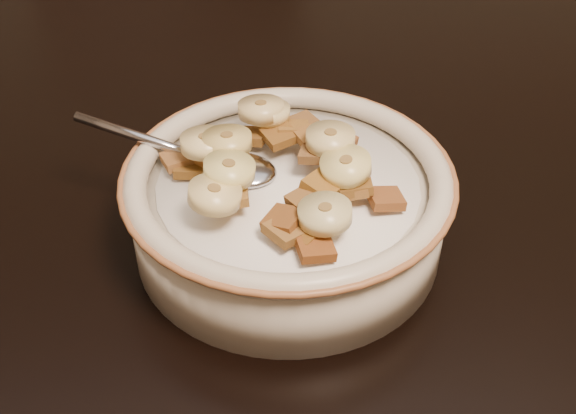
{
  "coord_description": "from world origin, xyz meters",
  "views": [
    {
      "loc": [
        0.05,
        -0.36,
        1.08
      ],
      "look_at": [
        0.07,
        0.0,
        0.78
      ],
      "focal_mm": 45.0,
      "sensor_mm": 36.0,
      "label": 1
    }
  ],
  "objects": [
    {
      "name": "table",
      "position": [
        0.0,
        0.0,
        0.73
      ],
      "size": [
        1.4,
        0.9,
        0.04
      ],
      "primitive_type": "cube",
      "rotation": [
        0.0,
        0.0,
        -0.0
      ],
      "color": "black",
      "rests_on": "floor"
    },
    {
      "name": "chair",
      "position": [
        -0.07,
        0.6,
        0.51
      ],
      "size": [
        0.55,
        0.55,
        1.02
      ],
      "primitive_type": "cube",
      "rotation": [
        0.0,
        0.0,
        0.26
      ],
      "color": "#362014",
      "rests_on": "floor"
    },
    {
      "name": "cereal_bowl",
      "position": [
        0.07,
        0.0,
        0.77
      ],
      "size": [
        0.2,
        0.2,
        0.05
      ],
      "primitive_type": "cylinder",
      "color": "beige",
      "rests_on": "table"
    },
    {
      "name": "milk",
      "position": [
        0.07,
        0.0,
        0.8
      ],
      "size": [
        0.17,
        0.17,
        0.0
      ],
      "primitive_type": "cylinder",
      "color": "white",
      "rests_on": "cereal_bowl"
    },
    {
      "name": "spoon",
      "position": [
        0.04,
        0.01,
        0.8
      ],
      "size": [
        0.06,
        0.05,
        0.01
      ],
      "primitive_type": "ellipsoid",
      "rotation": [
        0.0,
        0.0,
        4.35
      ],
      "color": "#A2A5B2",
      "rests_on": "cereal_bowl"
    },
    {
      "name": "cereal_square_0",
      "position": [
        0.0,
        0.02,
        0.81
      ],
      "size": [
        0.03,
        0.03,
        0.01
      ],
      "primitive_type": "cube",
      "rotation": [
        -0.12,
        -0.06,
        0.37
      ],
      "color": "brown",
      "rests_on": "milk"
    },
    {
      "name": "cereal_square_1",
      "position": [
        0.11,
        -0.02,
        0.81
      ],
      "size": [
        0.02,
        0.02,
        0.01
      ],
      "primitive_type": "cube",
      "rotation": [
        -0.21,
        0.09,
        1.48
      ],
      "color": "#935625",
      "rests_on": "milk"
    },
    {
      "name": "cereal_square_2",
      "position": [
        0.07,
        -0.06,
        0.81
      ],
      "size": [
        0.03,
        0.03,
        0.01
      ],
      "primitive_type": "cube",
      "rotation": [
        0.06,
        0.14,
        0.7
      ],
      "color": "brown",
      "rests_on": "milk"
    },
    {
      "name": "cereal_square_3",
      "position": [
        0.09,
        0.06,
        0.81
      ],
      "size": [
        0.03,
        0.03,
        0.01
      ],
      "primitive_type": "cube",
      "rotation": [
        0.02,
        -0.11,
        2.15
      ],
      "color": "brown",
      "rests_on": "milk"
    },
    {
      "name": "cereal_square_4",
      "position": [
        0.08,
        0.04,
        0.81
      ],
      "size": [
        0.02,
        0.02,
        0.01
      ],
      "primitive_type": "cube",
      "rotation": [
        0.2,
        -0.01,
        3.08
      ],
      "color": "brown",
      "rests_on": "milk"
    },
    {
      "name": "cereal_square_5",
      "position": [
        0.08,
        -0.06,
        0.81
      ],
      "size": [
        0.03,
        0.03,
        0.01
      ],
      "primitive_type": "cube",
      "rotation": [
        -0.06,
        0.06,
        2.44
      ],
      "color": "brown",
      "rests_on": "milk"
    },
    {
      "name": "cereal_square_6",
      "position": [
        0.03,
        0.01,
        0.81
      ],
      "size": [
        0.03,
        0.03,
        0.01
      ],
      "primitive_type": "cube",
      "rotation": [
        -0.09,
        -0.05,
        0.9
      ],
      "color": "brown",
      "rests_on": "milk"
    },
    {
      "name": "cereal_square_7",
      "position": [
        0.04,
        -0.03,
        0.81
      ],
      "size": [
        0.02,
        0.02,
        0.01
      ],
      "primitive_type": "cube",
      "rotation": [
        -0.15,
        0.04,
        1.61
      ],
      "color": "olive",
      "rests_on": "milk"
    },
    {
      "name": "cereal_square_8",
      "position": [
        0.11,
        -0.02,
        0.81
      ],
      "size": [
        0.02,
        0.02,
        0.01
      ],
      "primitive_type": "cube",
      "rotation": [
        0.1,
        0.13,
        3.13
      ],
      "color": "brown",
      "rests_on": "milk"
    },
    {
      "name": "cereal_square_9",
      "position": [
        0.07,
        0.03,
        0.81
      ],
      "size": [
        0.03,
        0.03,
        0.01
      ],
      "primitive_type": "cube",
      "rotation": [
        -0.09,
        -0.03,
        1.99
      ],
      "color": "brown",
      "rests_on": "milk"
    },
    {
      "name": "cereal_square_10",
      "position": [
        0.11,
        0.03,
        0.81
      ],
      "size": [
        0.03,
        0.03,
        0.01
      ],
      "primitive_type": "cube",
      "rotation": [
        -0.02,
        -0.15,
        2.5
      ],
      "color": "brown",
      "rests_on": "milk"
    },
    {
      "name": "cereal_square_11",
      "position": [
        0.08,
        -0.07,
        0.81
      ],
      "size": [
        0.02,
        0.02,
        0.01
      ],
      "primitive_type": "cube",
      "rotation": [
        0.11,
        0.0,
        1.73
      ],
      "color": "brown",
      "rests_on": "milk"
    },
    {
      "name": "cereal_square_12",
      "position": [
        0.11,
        0.0,
        0.82
      ],
      "size": [
        0.03,
        0.03,
        0.01
      ],
      "primitive_type": "cube",
      "rotation": [
        -0.17,
        0.05,
        0.64
      ],
      "color": "brown",
      "rests_on": "milk"
    },
    {
      "name": "cereal_square_13",
      "position": [
        0.09,
        0.01,
        0.82
      ],
      "size": [
        0.03,
        0.03,
        0.01
      ],
      "primitive_type": "cube",
      "rotation": [
        0.07,
        0.12,
        2.87
      ],
      "color": "brown",
      "rests_on": "milk"
    },
    {
      "name": "cereal_square_14",
      "position": [
        0.07,
        -0.05,
        0.81
      ],
      "size": [
        0.03,
        0.03,
        0.01
      ],
      "primitive_type": "cube",
      "rotation": [
        -0.19,
        -0.04,
        0.99
      ],
      "color": "brown",
      "rests_on": "milk"
    },
    {
      "name": "cereal_square_15",
      "position": [
        0.11,
        -0.02,
        0.81
      ],
      "size": [
        0.03,
        0.03,
        0.01
      ],
      "primitive_type": "cube",
      "rotation": [
        -0.02,
        -0.02,
        2.85
      ],
      "color": "brown",
      "rests_on": "milk"
    },
    {
      "name": "cereal_square_16",
      "position": [
        0.01,
        0.01,
        0.81
      ],
      "size": [
        0.02,
        0.02,
        0.01
      ],
      "primitive_type": "cube",
      "rotation": [
        0.07,
        -0.05,
        3.12
      ],
      "color": "brown",
      "rests_on": "milk"
    },
    {
      "name": "cereal_square_17",
      "position": [
        0.13,
        -0.03,
        0.81
      ],
      "size": [
        0.02,
        0.02,
        0.01
      ],
      "primitive_type": "cube",
      "rotation": [
        -0.1,
        0.12,
        0.11
      ],
      "color": "brown",
      "rests_on": "milk"
    },
    {
      "name": "cereal_square_18",
      "position": [
        0.09,
        -0.03,
        0.82
      ],
      "size": [
        0.03,
        0.03,
        0.01
      ],
      "primitive_type": "cube",
      "rotation": [
        0.2,
        0.1,
        0.86
      ],
      "color": "brown",
      "rests_on": "milk"
    },
    {
      "name": "cereal_square_19",
      "position": [
        0.05,
        0.04,
        0.81
      ],
      "size": [
        0.03,
        0.03,
        0.01
      ],
      "primitive_type": "cube",
      "rotation": [
        0.12,
        0.16,
        2.76
      ],
      "color": "brown",
      "rests_on": "milk"
    },
    {
      "name": "cereal_square_20",
      "position": [
        0.08,
        -0.03,
        0.81
      ],
      "size": [
        0.03,
        0.03,
        0.01
      ],
      "primitive_type": "cube",
      "rotation": [
        -0.1,
        -0.13,
        0.54
      ],
      "color": "brown",
      "rests_on": "milk"
    },
    {
      "name": "cereal_square_21",
      "position": [
        0.01,
        0.04,
        0.8
      ],
      "size": [
        0.03,
        0.03,
        0.01
      ],
      "primitive_type": "cube",
      "rotation": [
        0.1,
        0.17,
        2.68
      ],
      "color": "brown",
      "rests_on": "milk"
    },
    {
      "name": "cereal_square_22",
      "position": [
        0.09,
        0.03,
        0.82
      ],
      "size": [
        0.03,
        0.03,
        0.01
      ],
      "primitive_type": "cube",
      "rotation": [
        -0.07,
        0.08,
        1.9
      ],
      "color": "brown",
      "rests_on": "milk"
    },
    {
      "name": "banana_slice_0",
      "position": [
        0.09,
        -0.05,
        0.82
      ],
      "size": [
        0.04,
        0.04,
        0.01
      ],
      "primitive_type": "cylinder",
      "rotation": [
        -0.02,
        -0.06,
        0.14
      ],
      "color": "beige",
      "rests_on": "milk"
    },
    {
      "name": "banana_slice_1",
      "position": [
        0.04,
        0.01,
        0.83
      ],
      "size": [
        0.04,
        0.04,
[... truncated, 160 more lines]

